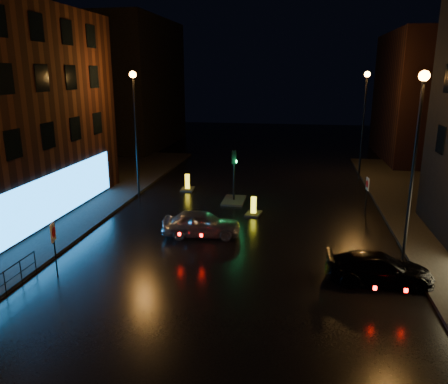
# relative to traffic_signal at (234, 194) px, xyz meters

# --- Properties ---
(ground) EXTENTS (120.00, 120.00, 0.00)m
(ground) POSITION_rel_traffic_signal_xyz_m (1.20, -14.00, -0.50)
(ground) COLOR black
(ground) RESTS_ON ground
(pavement_left) EXTENTS (12.00, 44.00, 0.15)m
(pavement_left) POSITION_rel_traffic_signal_xyz_m (-12.80, -6.00, -0.43)
(pavement_left) COLOR black
(pavement_left) RESTS_ON ground
(building_far_left) EXTENTS (8.00, 16.00, 14.00)m
(building_far_left) POSITION_rel_traffic_signal_xyz_m (-14.80, 21.00, 6.50)
(building_far_left) COLOR black
(building_far_left) RESTS_ON ground
(building_far_right) EXTENTS (8.00, 14.00, 12.00)m
(building_far_right) POSITION_rel_traffic_signal_xyz_m (16.20, 18.00, 5.50)
(building_far_right) COLOR black
(building_far_right) RESTS_ON ground
(street_lamp_lfar) EXTENTS (0.44, 0.44, 8.37)m
(street_lamp_lfar) POSITION_rel_traffic_signal_xyz_m (-6.60, -0.00, 5.06)
(street_lamp_lfar) COLOR black
(street_lamp_lfar) RESTS_ON ground
(street_lamp_rnear) EXTENTS (0.44, 0.44, 8.37)m
(street_lamp_rnear) POSITION_rel_traffic_signal_xyz_m (9.00, -8.00, 5.06)
(street_lamp_rnear) COLOR black
(street_lamp_rnear) RESTS_ON ground
(street_lamp_rfar) EXTENTS (0.44, 0.44, 8.37)m
(street_lamp_rfar) POSITION_rel_traffic_signal_xyz_m (9.00, 8.00, 5.06)
(street_lamp_rfar) COLOR black
(street_lamp_rfar) RESTS_ON ground
(traffic_signal) EXTENTS (1.40, 2.40, 3.45)m
(traffic_signal) POSITION_rel_traffic_signal_xyz_m (0.00, 0.00, 0.00)
(traffic_signal) COLOR black
(traffic_signal) RESTS_ON ground
(silver_hatchback) EXTENTS (4.20, 2.08, 1.38)m
(silver_hatchback) POSITION_rel_traffic_signal_xyz_m (-0.74, -6.57, 0.19)
(silver_hatchback) COLOR #B5B8BD
(silver_hatchback) RESTS_ON ground
(dark_sedan) EXTENTS (4.29, 1.84, 1.23)m
(dark_sedan) POSITION_rel_traffic_signal_xyz_m (7.49, -10.52, 0.11)
(dark_sedan) COLOR black
(dark_sedan) RESTS_ON ground
(bollard_near) EXTENTS (1.02, 1.37, 1.10)m
(bollard_near) POSITION_rel_traffic_signal_xyz_m (1.57, -2.56, -0.26)
(bollard_near) COLOR black
(bollard_near) RESTS_ON ground
(bollard_far) EXTENTS (0.97, 1.39, 1.17)m
(bollard_far) POSITION_rel_traffic_signal_xyz_m (-3.76, 2.33, -0.25)
(bollard_far) COLOR black
(bollard_far) RESTS_ON ground
(road_sign_left) EXTENTS (0.20, 0.56, 2.33)m
(road_sign_left) POSITION_rel_traffic_signal_xyz_m (-5.74, -12.13, 1.24)
(road_sign_left) COLOR black
(road_sign_left) RESTS_ON ground
(road_sign_right) EXTENTS (0.12, 0.56, 2.29)m
(road_sign_right) POSITION_rel_traffic_signal_xyz_m (8.21, -1.46, 1.21)
(road_sign_right) COLOR black
(road_sign_right) RESTS_ON ground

